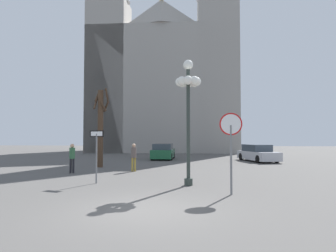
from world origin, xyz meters
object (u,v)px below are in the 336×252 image
object	(u,v)px
parked_car_near_silver	(258,153)
parked_car_far_green	(163,152)
pedestrian_walking	(134,155)
one_way_arrow_sign	(97,149)
bare_tree	(101,126)
street_lamp	(188,93)
cathedral	(164,66)
pedestrian_standing	(72,155)
stop_sign	(231,137)

from	to	relation	value
parked_car_near_silver	parked_car_far_green	xyz separation A→B (m)	(-8.42, 1.56, 0.01)
parked_car_far_green	pedestrian_walking	bearing A→B (deg)	-94.03
one_way_arrow_sign	bare_tree	xyz separation A→B (m)	(-2.13, 6.71, 1.32)
street_lamp	pedestrian_walking	size ratio (longest dim) A/B	3.25
parked_car_far_green	pedestrian_walking	xyz separation A→B (m)	(-0.69, -9.76, 0.33)
cathedral	parked_car_near_silver	size ratio (longest dim) A/B	7.96
one_way_arrow_sign	pedestrian_standing	world-z (taller)	one_way_arrow_sign
street_lamp	pedestrian_walking	xyz separation A→B (m)	(-3.45, 4.65, -3.00)
one_way_arrow_sign	cathedral	bearing A→B (deg)	90.22
cathedral	pedestrian_walking	distance (m)	26.56
stop_sign	bare_tree	size ratio (longest dim) A/B	0.54
cathedral	pedestrian_standing	bearing A→B (deg)	-95.82
street_lamp	pedestrian_walking	bearing A→B (deg)	126.55
cathedral	street_lamp	bearing A→B (deg)	-81.47
parked_car_near_silver	cathedral	bearing A→B (deg)	122.35
one_way_arrow_sign	street_lamp	xyz separation A→B (m)	(4.17, -0.13, 2.46)
parked_car_far_green	pedestrian_standing	world-z (taller)	pedestrian_standing
pedestrian_walking	cathedral	bearing A→B (deg)	92.00
bare_tree	parked_car_far_green	xyz separation A→B (m)	(3.55, 7.57, -2.19)
cathedral	one_way_arrow_sign	world-z (taller)	cathedral
pedestrian_standing	cathedral	bearing A→B (deg)	84.18
cathedral	one_way_arrow_sign	size ratio (longest dim) A/B	16.33
street_lamp	bare_tree	distance (m)	9.38
stop_sign	one_way_arrow_sign	world-z (taller)	stop_sign
parked_car_near_silver	street_lamp	bearing A→B (deg)	-113.75
parked_car_near_silver	parked_car_far_green	bearing A→B (deg)	169.52
one_way_arrow_sign	pedestrian_walking	xyz separation A→B (m)	(0.72, 4.52, -0.54)
cathedral	pedestrian_walking	world-z (taller)	cathedral
cathedral	bare_tree	bearing A→B (deg)	-95.33
cathedral	street_lamp	world-z (taller)	cathedral
street_lamp	parked_car_far_green	xyz separation A→B (m)	(-2.76, 14.41, -3.33)
stop_sign	bare_tree	xyz separation A→B (m)	(-7.91, 8.70, 0.78)
pedestrian_standing	stop_sign	bearing A→B (deg)	-32.36
stop_sign	one_way_arrow_sign	bearing A→B (deg)	161.03
street_lamp	parked_car_far_green	size ratio (longest dim) A/B	1.29
parked_car_near_silver	stop_sign	bearing A→B (deg)	-105.40
parked_car_far_green	stop_sign	bearing A→B (deg)	-74.97
bare_tree	pedestrian_standing	size ratio (longest dim) A/B	3.21
street_lamp	stop_sign	bearing A→B (deg)	-49.10
one_way_arrow_sign	parked_car_near_silver	world-z (taller)	one_way_arrow_sign
stop_sign	pedestrian_walking	size ratio (longest dim) A/B	1.76
parked_car_far_green	one_way_arrow_sign	bearing A→B (deg)	-95.65
parked_car_near_silver	pedestrian_walking	size ratio (longest dim) A/B	2.89
cathedral	parked_car_far_green	size ratio (longest dim) A/B	9.13
one_way_arrow_sign	parked_car_near_silver	distance (m)	16.10
street_lamp	parked_car_near_silver	bearing A→B (deg)	66.25
parked_car_near_silver	pedestrian_standing	world-z (taller)	pedestrian_standing
street_lamp	bare_tree	xyz separation A→B (m)	(-6.31, 6.85, -1.14)
bare_tree	parked_car_far_green	bearing A→B (deg)	64.89
street_lamp	cathedral	bearing A→B (deg)	98.53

